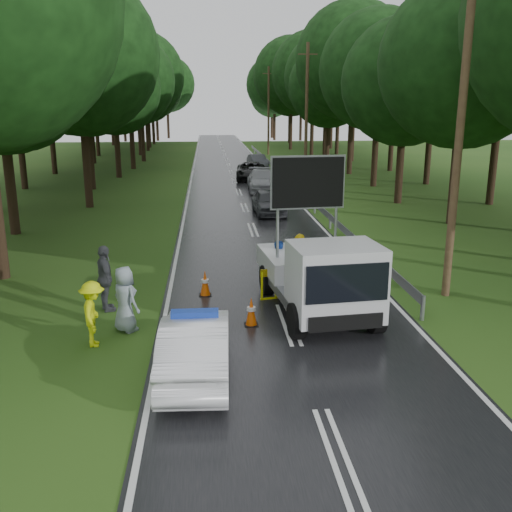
{
  "coord_description": "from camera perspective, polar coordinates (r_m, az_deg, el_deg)",
  "views": [
    {
      "loc": [
        -2.09,
        -14.23,
        5.72
      ],
      "look_at": [
        -0.67,
        2.34,
        1.3
      ],
      "focal_mm": 40.0,
      "sensor_mm": 36.0,
      "label": 1
    }
  ],
  "objects": [
    {
      "name": "bystander_mid",
      "position": [
        16.69,
        -14.85,
        -2.19
      ],
      "size": [
        0.84,
        1.22,
        1.92
      ],
      "primitive_type": "imported",
      "rotation": [
        0.0,
        0.0,
        1.94
      ],
      "color": "#42444A",
      "rests_on": "ground"
    },
    {
      "name": "ground",
      "position": [
        15.47,
        3.25,
        -6.83
      ],
      "size": [
        160.0,
        160.0,
        0.0
      ],
      "primitive_type": "plane",
      "color": "#244B15",
      "rests_on": "ground"
    },
    {
      "name": "bystander_left",
      "position": [
        14.42,
        -15.98,
        -5.59
      ],
      "size": [
        0.73,
        1.12,
        1.63
      ],
      "primitive_type": "imported",
      "rotation": [
        0.0,
        0.0,
        1.7
      ],
      "color": "#CEE10C",
      "rests_on": "ground"
    },
    {
      "name": "cone_left_mid",
      "position": [
        17.63,
        -5.11,
        -2.77
      ],
      "size": [
        0.38,
        0.38,
        0.81
      ],
      "color": "black",
      "rests_on": "ground"
    },
    {
      "name": "cone_far",
      "position": [
        18.14,
        2.96,
        -2.22
      ],
      "size": [
        0.38,
        0.38,
        0.8
      ],
      "color": "black",
      "rests_on": "ground"
    },
    {
      "name": "utility_pole_far",
      "position": [
        68.62,
        1.26,
        14.32
      ],
      "size": [
        1.4,
        0.24,
        10.0
      ],
      "color": "#4C3223",
      "rests_on": "ground"
    },
    {
      "name": "utility_pole_mid",
      "position": [
        42.85,
        5.07,
        13.95
      ],
      "size": [
        1.4,
        0.24,
        10.0
      ],
      "color": "#4C3223",
      "rests_on": "ground"
    },
    {
      "name": "bystander_right",
      "position": [
        15.11,
        -12.96,
        -4.23
      ],
      "size": [
        0.99,
        0.99,
        1.74
      ],
      "primitive_type": "imported",
      "rotation": [
        0.0,
        0.0,
        2.35
      ],
      "color": "gray",
      "rests_on": "ground"
    },
    {
      "name": "road",
      "position": [
        44.64,
        -2.17,
        7.52
      ],
      "size": [
        7.0,
        140.0,
        0.02
      ],
      "primitive_type": "cube",
      "color": "black",
      "rests_on": "ground"
    },
    {
      "name": "queue_car_second",
      "position": [
        39.3,
        0.69,
        7.57
      ],
      "size": [
        2.14,
        5.01,
        1.44
      ],
      "primitive_type": "imported",
      "rotation": [
        0.0,
        0.0,
        -0.03
      ],
      "color": "#94959B",
      "rests_on": "ground"
    },
    {
      "name": "work_truck",
      "position": [
        15.85,
        6.39,
        -1.93
      ],
      "size": [
        2.91,
        5.58,
        4.27
      ],
      "rotation": [
        0.0,
        0.0,
        0.11
      ],
      "color": "gray",
      "rests_on": "ground"
    },
    {
      "name": "cone_center",
      "position": [
        15.23,
        -0.48,
        -5.62
      ],
      "size": [
        0.37,
        0.37,
        0.79
      ],
      "color": "black",
      "rests_on": "ground"
    },
    {
      "name": "civilian",
      "position": [
        18.05,
        2.4,
        -0.96
      ],
      "size": [
        0.85,
        0.7,
        1.59
      ],
      "primitive_type": "imported",
      "rotation": [
        0.0,
        0.0,
        0.14
      ],
      "color": "#1A45AB",
      "rests_on": "ground"
    },
    {
      "name": "cone_right",
      "position": [
        20.02,
        8.87,
        -0.71
      ],
      "size": [
        0.39,
        0.39,
        0.82
      ],
      "color": "black",
      "rests_on": "ground"
    },
    {
      "name": "queue_car_first",
      "position": [
        30.75,
        1.27,
        5.41
      ],
      "size": [
        1.71,
        3.94,
        1.32
      ],
      "primitive_type": "imported",
      "rotation": [
        0.0,
        0.0,
        0.04
      ],
      "color": "#3C3E43",
      "rests_on": "ground"
    },
    {
      "name": "queue_car_third",
      "position": [
        45.21,
        -0.48,
        8.49
      ],
      "size": [
        2.65,
        5.11,
        1.38
      ],
      "primitive_type": "imported",
      "rotation": [
        0.0,
        0.0,
        -0.07
      ],
      "color": "black",
      "rests_on": "ground"
    },
    {
      "name": "utility_pole_near",
      "position": [
        17.8,
        19.74,
        11.93
      ],
      "size": [
        1.4,
        0.24,
        10.0
      ],
      "color": "#4C3223",
      "rests_on": "ground"
    },
    {
      "name": "police_sedan",
      "position": [
        12.52,
        -6.05,
        -8.95
      ],
      "size": [
        1.56,
        4.13,
        1.48
      ],
      "rotation": [
        0.0,
        0.0,
        3.11
      ],
      "color": "white",
      "rests_on": "ground"
    },
    {
      "name": "queue_car_fourth",
      "position": [
        53.62,
        0.16,
        9.44
      ],
      "size": [
        1.81,
        4.0,
        1.27
      ],
      "primitive_type": "imported",
      "rotation": [
        0.0,
        0.0,
        0.12
      ],
      "color": "#46484E",
      "rests_on": "ground"
    },
    {
      "name": "officer",
      "position": [
        18.21,
        4.31,
        -0.51
      ],
      "size": [
        0.69,
        0.49,
        1.8
      ],
      "primitive_type": "imported",
      "rotation": [
        0.0,
        0.0,
        3.06
      ],
      "color": "gold",
      "rests_on": "ground"
    },
    {
      "name": "cone_near_left",
      "position": [
        14.27,
        -6.23,
        -7.24
      ],
      "size": [
        0.35,
        0.35,
        0.75
      ],
      "color": "black",
      "rests_on": "ground"
    },
    {
      "name": "barrier",
      "position": [
        17.4,
        4.13,
        -1.79
      ],
      "size": [
        2.3,
        0.59,
        0.98
      ],
      "rotation": [
        0.0,
        0.0,
        0.23
      ],
      "color": "yellow",
      "rests_on": "ground"
    },
    {
      "name": "guardrail",
      "position": [
        44.57,
        2.64,
        8.2
      ],
      "size": [
        0.12,
        60.06,
        0.7
      ],
      "color": "gray",
      "rests_on": "ground"
    }
  ]
}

